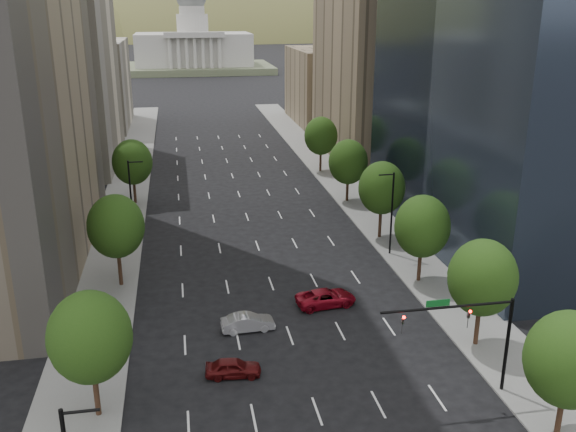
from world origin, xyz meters
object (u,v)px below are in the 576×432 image
capitol (194,49)px  car_red_far (326,298)px  car_maroon (233,368)px  traffic_signal (475,327)px  car_silver (248,322)px

capitol → car_red_far: (4.08, -205.05, -7.84)m
car_maroon → car_red_far: bearing=-38.0°
traffic_signal → car_silver: traffic_signal is taller
traffic_signal → capitol: (-10.53, 219.71, 3.40)m
traffic_signal → car_maroon: 16.94m
capitol → car_red_far: capitol is taller
traffic_signal → car_maroon: bearing=162.0°
car_maroon → traffic_signal: bearing=-102.6°
traffic_signal → capitol: bearing=92.7°
car_red_far → car_silver: bearing=106.5°
capitol → car_silver: (-3.21, -208.27, -7.86)m
traffic_signal → car_silver: (-13.73, 11.44, -4.46)m
capitol → car_maroon: bearing=-91.3°
car_silver → car_red_far: car_red_far is taller
car_silver → car_red_far: 7.97m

